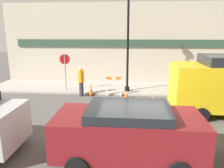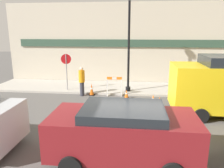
{
  "view_description": "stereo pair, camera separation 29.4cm",
  "coord_description": "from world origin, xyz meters",
  "px_view_note": "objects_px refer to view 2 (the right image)",
  "views": [
    {
      "loc": [
        -0.18,
        -7.54,
        3.6
      ],
      "look_at": [
        -1.04,
        3.15,
        1.0
      ],
      "focal_mm": 35.0,
      "sensor_mm": 36.0,
      "label": 1
    },
    {
      "loc": [
        0.11,
        -7.51,
        3.6
      ],
      "look_at": [
        -1.04,
        3.15,
        1.0
      ],
      "focal_mm": 35.0,
      "sensor_mm": 36.0,
      "label": 2
    }
  ],
  "objects_px": {
    "stop_sign": "(66,66)",
    "person_pedestrian": "(189,74)",
    "person_worker": "(82,80)",
    "streetlamp_post": "(129,30)",
    "parked_car_1": "(123,130)"
  },
  "relations": [
    {
      "from": "person_pedestrian",
      "to": "parked_car_1",
      "type": "height_order",
      "value": "person_pedestrian"
    },
    {
      "from": "stop_sign",
      "to": "person_worker",
      "type": "height_order",
      "value": "stop_sign"
    },
    {
      "from": "stop_sign",
      "to": "person_pedestrian",
      "type": "xyz_separation_m",
      "value": [
        7.49,
        1.33,
        -0.59
      ]
    },
    {
      "from": "streetlamp_post",
      "to": "person_pedestrian",
      "type": "relative_size",
      "value": 3.42
    },
    {
      "from": "person_pedestrian",
      "to": "parked_car_1",
      "type": "bearing_deg",
      "value": 72.72
    },
    {
      "from": "streetlamp_post",
      "to": "person_worker",
      "type": "height_order",
      "value": "streetlamp_post"
    },
    {
      "from": "stop_sign",
      "to": "person_worker",
      "type": "distance_m",
      "value": 1.54
    },
    {
      "from": "stop_sign",
      "to": "person_pedestrian",
      "type": "height_order",
      "value": "stop_sign"
    },
    {
      "from": "person_pedestrian",
      "to": "parked_car_1",
      "type": "distance_m",
      "value": 9.1
    },
    {
      "from": "parked_car_1",
      "to": "stop_sign",
      "type": "bearing_deg",
      "value": 118.58
    },
    {
      "from": "streetlamp_post",
      "to": "person_worker",
      "type": "xyz_separation_m",
      "value": [
        -2.58,
        -0.93,
        -2.77
      ]
    },
    {
      "from": "streetlamp_post",
      "to": "stop_sign",
      "type": "bearing_deg",
      "value": -178.11
    },
    {
      "from": "streetlamp_post",
      "to": "parked_car_1",
      "type": "distance_m",
      "value": 7.63
    },
    {
      "from": "streetlamp_post",
      "to": "person_pedestrian",
      "type": "bearing_deg",
      "value": 17.75
    },
    {
      "from": "streetlamp_post",
      "to": "stop_sign",
      "type": "distance_m",
      "value": 4.26
    }
  ]
}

